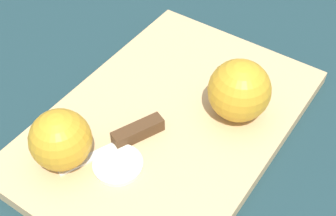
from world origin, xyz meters
The scene contains 6 objects.
ground_plane centered at (0.00, 0.00, 0.00)m, with size 4.00×4.00×0.00m, color #193338.
cutting_board centered at (0.00, 0.00, 0.01)m, with size 0.44×0.31×0.02m.
apple_half_left centered at (-0.07, 0.07, 0.06)m, with size 0.08×0.08×0.08m.
apple_half_right centered at (0.13, -0.06, 0.06)m, with size 0.08×0.08×0.08m.
knife centered at (0.06, -0.01, 0.03)m, with size 0.14×0.07×0.02m.
apple_slice centered at (0.10, 0.00, 0.02)m, with size 0.06×0.06×0.01m.
Camera 1 is at (0.34, 0.26, 0.49)m, focal length 50.00 mm.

